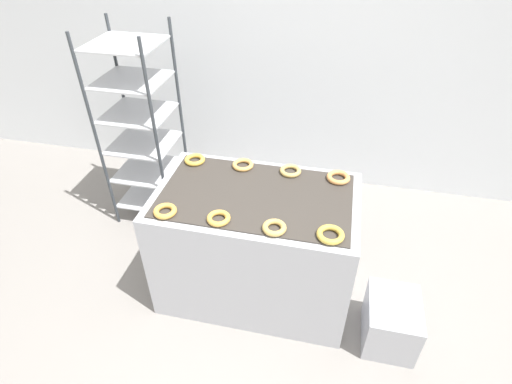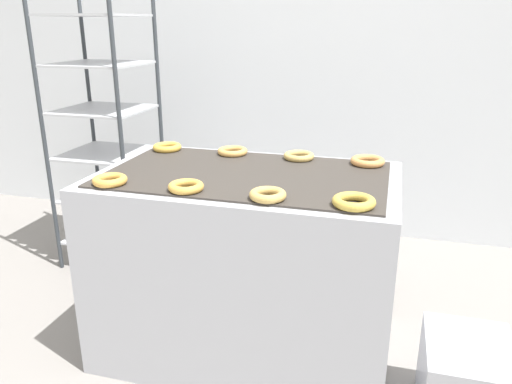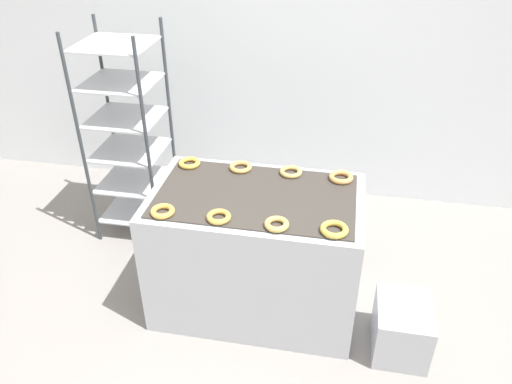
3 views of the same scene
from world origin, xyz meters
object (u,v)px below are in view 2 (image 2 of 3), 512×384
object	(u,v)px
donut_far_midleft	(233,151)
donut_far_right	(368,161)
glaze_bin	(465,383)
donut_near_midright	(268,195)
donut_near_midleft	(186,187)
baking_rack_cart	(105,132)
donut_near_right	(354,202)
donut_far_midright	(299,156)
fryer_machine	(247,264)
donut_far_left	(167,147)
donut_near_left	(110,180)

from	to	relation	value
donut_far_midleft	donut_far_right	world-z (taller)	donut_far_right
glaze_bin	donut_near_midright	xyz separation A→B (m)	(-0.74, -0.05, 0.69)
donut_near_midleft	donut_far_right	distance (m)	0.83
baking_rack_cart	donut_near_midleft	distance (m)	1.32
donut_near_right	donut_far_midright	bearing A→B (deg)	118.21
donut_near_midleft	donut_near_midright	bearing A→B (deg)	-1.85
fryer_machine	donut_far_right	world-z (taller)	donut_far_right
baking_rack_cart	donut_near_midleft	xyz separation A→B (m)	(0.92, -0.95, 0.04)
baking_rack_cart	donut_far_right	bearing A→B (deg)	-14.71
glaze_bin	donut_far_left	distance (m)	1.63
donut_far_left	donut_near_midleft	bearing A→B (deg)	-58.62
donut_far_midleft	donut_far_midright	world-z (taller)	same
fryer_machine	donut_far_right	xyz separation A→B (m)	(0.47, 0.27, 0.43)
baking_rack_cart	donut_near_midright	distance (m)	1.56
donut_far_midright	fryer_machine	bearing A→B (deg)	-120.98
donut_near_midright	donut_far_midleft	size ratio (longest dim) A/B	0.94
donut_near_left	donut_far_midleft	distance (m)	0.64
donut_near_left	donut_near_midleft	bearing A→B (deg)	1.22
donut_near_midright	donut_far_left	size ratio (longest dim) A/B	0.96
donut_near_left	donut_near_midleft	world-z (taller)	donut_near_left
donut_far_left	baking_rack_cart	bearing A→B (deg)	145.60
glaze_bin	donut_far_left	world-z (taller)	donut_far_left
donut_near_midleft	donut_far_midleft	world-z (taller)	same
baking_rack_cart	donut_far_midright	bearing A→B (deg)	-17.69
donut_far_midright	donut_near_left	bearing A→B (deg)	-138.61
donut_near_left	donut_far_right	distance (m)	1.09
donut_near_left	donut_near_right	bearing A→B (deg)	0.39
glaze_bin	donut_near_midright	bearing A→B (deg)	-175.90
glaze_bin	donut_near_left	size ratio (longest dim) A/B	2.85
glaze_bin	donut_far_midright	distance (m)	1.13
donut_far_right	donut_near_left	bearing A→B (deg)	-149.82
glaze_bin	donut_near_left	bearing A→B (deg)	-177.93
baking_rack_cart	donut_far_right	world-z (taller)	baking_rack_cart
donut_far_right	fryer_machine	bearing A→B (deg)	-150.60
donut_far_midleft	glaze_bin	bearing A→B (deg)	-25.70
baking_rack_cart	donut_far_left	bearing A→B (deg)	-34.40
donut_near_left	donut_far_right	xyz separation A→B (m)	(0.94, 0.55, 0.00)
donut_far_left	donut_far_midleft	bearing A→B (deg)	1.86
donut_far_left	donut_far_midleft	distance (m)	0.33
baking_rack_cart	donut_far_midleft	xyz separation A→B (m)	(0.92, -0.39, 0.04)
donut_near_left	donut_far_right	bearing A→B (deg)	30.18
donut_near_left	donut_near_right	xyz separation A→B (m)	(0.93, 0.01, 0.00)
donut_near_midleft	donut_near_right	world-z (taller)	donut_near_right
donut_near_midright	donut_far_left	xyz separation A→B (m)	(-0.64, 0.55, -0.00)
donut_near_midright	donut_far_midleft	world-z (taller)	donut_near_midright
fryer_machine	donut_far_left	bearing A→B (deg)	150.90
donut_far_midright	donut_far_left	bearing A→B (deg)	-179.17
glaze_bin	donut_far_midleft	size ratio (longest dim) A/B	2.69
glaze_bin	donut_far_right	distance (m)	0.95
donut_near_midleft	donut_far_midleft	xyz separation A→B (m)	(0.00, 0.55, -0.00)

